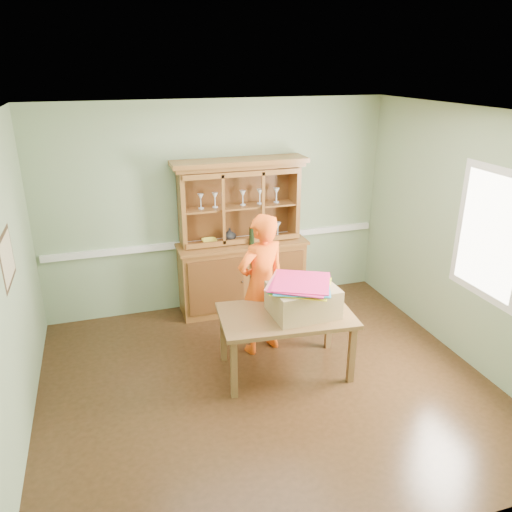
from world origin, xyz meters
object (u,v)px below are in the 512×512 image
object	(u,v)px
dining_table	(286,320)
cardboard_box	(303,300)
china_hutch	(241,258)
person	(261,285)

from	to	relation	value
dining_table	cardboard_box	world-z (taller)	cardboard_box
dining_table	cardboard_box	bearing A→B (deg)	-9.92
cardboard_box	china_hutch	bearing A→B (deg)	96.69
dining_table	china_hutch	bearing A→B (deg)	96.23
china_hutch	person	size ratio (longest dim) A/B	1.23
china_hutch	dining_table	size ratio (longest dim) A/B	1.39
china_hutch	person	bearing A→B (deg)	-94.26
china_hutch	cardboard_box	xyz separation A→B (m)	(0.19, -1.64, 0.13)
dining_table	person	xyz separation A→B (m)	(-0.11, 0.48, 0.21)
cardboard_box	person	world-z (taller)	person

